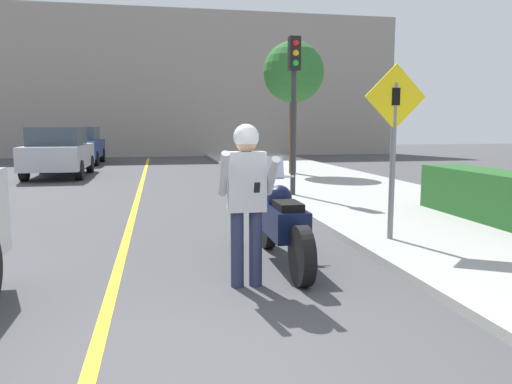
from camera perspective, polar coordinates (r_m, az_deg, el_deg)
sidewalk_curb at (r=8.85m, az=22.74°, el=-3.90°), size 4.40×44.00×0.11m
road_center_line at (r=9.36m, az=-14.07°, el=-3.25°), size 0.12×36.00×0.01m
building_backdrop at (r=29.28m, az=-11.14°, el=12.03°), size 28.00×1.20×8.14m
motorcycle at (r=6.23m, az=3.00°, el=-3.61°), size 0.62×2.40×1.32m
person_biker at (r=5.26m, az=-1.11°, el=0.46°), size 0.59×0.48×1.74m
crossing_sign at (r=7.31m, az=15.47°, el=6.29°), size 0.91×0.08×2.47m
traffic_light at (r=11.76m, az=4.37°, el=12.01°), size 0.26×0.30×3.63m
hedge_row at (r=9.45m, az=26.01°, el=-0.47°), size 0.90×3.56×0.84m
street_tree at (r=17.19m, az=4.30°, el=13.39°), size 2.04×2.04×4.42m
parked_car_silver at (r=18.25m, az=-21.61°, el=4.31°), size 1.88×4.20×1.68m
parked_car_blue at (r=24.00m, az=-19.52°, el=5.07°), size 1.88×4.20×1.68m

